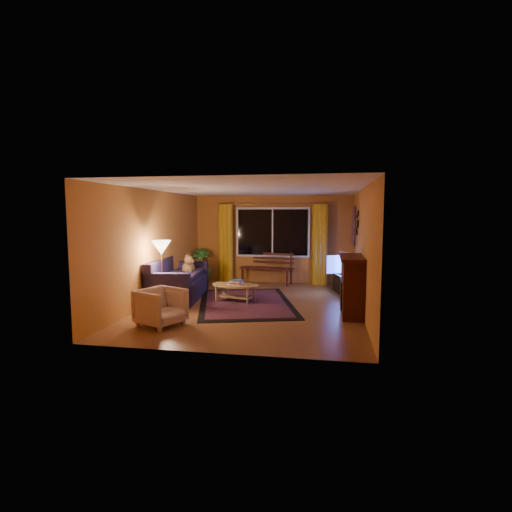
% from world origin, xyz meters
% --- Properties ---
extents(floor, '(4.50, 6.00, 0.02)m').
position_xyz_m(floor, '(0.00, 0.00, -0.01)').
color(floor, brown).
rests_on(floor, ground).
extents(ceiling, '(4.50, 6.00, 0.02)m').
position_xyz_m(ceiling, '(0.00, 0.00, 2.51)').
color(ceiling, white).
rests_on(ceiling, ground).
extents(wall_back, '(4.50, 0.02, 2.50)m').
position_xyz_m(wall_back, '(0.00, 3.01, 1.25)').
color(wall_back, '#BF7831').
rests_on(wall_back, ground).
extents(wall_left, '(0.02, 6.00, 2.50)m').
position_xyz_m(wall_left, '(-2.26, 0.00, 1.25)').
color(wall_left, '#BF7831').
rests_on(wall_left, ground).
extents(wall_right, '(0.02, 6.00, 2.50)m').
position_xyz_m(wall_right, '(2.26, 0.00, 1.25)').
color(wall_right, '#BF7831').
rests_on(wall_right, ground).
extents(window, '(2.00, 0.02, 1.30)m').
position_xyz_m(window, '(0.00, 2.94, 1.45)').
color(window, black).
rests_on(window, wall_back).
extents(curtain_rod, '(3.20, 0.03, 0.03)m').
position_xyz_m(curtain_rod, '(0.00, 2.90, 2.25)').
color(curtain_rod, '#BF8C3F').
rests_on(curtain_rod, wall_back).
extents(curtain_left, '(0.36, 0.36, 2.24)m').
position_xyz_m(curtain_left, '(-1.35, 2.88, 1.12)').
color(curtain_left, gold).
rests_on(curtain_left, ground).
extents(curtain_right, '(0.36, 0.36, 2.24)m').
position_xyz_m(curtain_right, '(1.35, 2.88, 1.12)').
color(curtain_right, gold).
rests_on(curtain_right, ground).
extents(bench, '(1.55, 0.75, 0.45)m').
position_xyz_m(bench, '(-0.14, 2.75, 0.22)').
color(bench, '#36120D').
rests_on(bench, ground).
extents(potted_plant, '(0.66, 0.66, 1.00)m').
position_xyz_m(potted_plant, '(-2.00, 2.49, 0.50)').
color(potted_plant, '#235B1E').
rests_on(potted_plant, ground).
extents(sofa, '(1.27, 2.41, 0.93)m').
position_xyz_m(sofa, '(-1.88, 0.50, 0.47)').
color(sofa, '#201939').
rests_on(sofa, ground).
extents(dog, '(0.47, 0.54, 0.49)m').
position_xyz_m(dog, '(-1.83, 1.02, 0.71)').
color(dog, olive).
rests_on(dog, sofa).
extents(armchair, '(0.90, 0.92, 0.73)m').
position_xyz_m(armchair, '(-1.34, -1.79, 0.37)').
color(armchair, beige).
rests_on(armchair, ground).
extents(floor_lamp, '(0.30, 0.30, 1.42)m').
position_xyz_m(floor_lamp, '(-1.88, -0.48, 0.71)').
color(floor_lamp, '#BF8C3F').
rests_on(floor_lamp, ground).
extents(rug, '(2.78, 3.58, 0.02)m').
position_xyz_m(rug, '(-0.22, 0.22, 0.01)').
color(rug, maroon).
rests_on(rug, ground).
extents(coffee_table, '(1.29, 1.29, 0.40)m').
position_xyz_m(coffee_table, '(-0.48, 0.30, 0.20)').
color(coffee_table, tan).
rests_on(coffee_table, ground).
extents(tv_console, '(0.61, 1.14, 0.45)m').
position_xyz_m(tv_console, '(2.00, 1.73, 0.23)').
color(tv_console, black).
rests_on(tv_console, ground).
extents(television, '(0.52, 0.94, 0.56)m').
position_xyz_m(television, '(2.00, 1.73, 0.73)').
color(television, black).
rests_on(television, tv_console).
extents(fireplace, '(0.40, 1.20, 1.10)m').
position_xyz_m(fireplace, '(2.05, -0.40, 0.55)').
color(fireplace, maroon).
rests_on(fireplace, ground).
extents(mirror_cluster, '(0.06, 0.60, 0.56)m').
position_xyz_m(mirror_cluster, '(2.21, 1.30, 1.80)').
color(mirror_cluster, black).
rests_on(mirror_cluster, wall_right).
extents(painting, '(0.04, 0.76, 0.96)m').
position_xyz_m(painting, '(2.22, 2.45, 1.65)').
color(painting, '#D35013').
rests_on(painting, wall_right).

